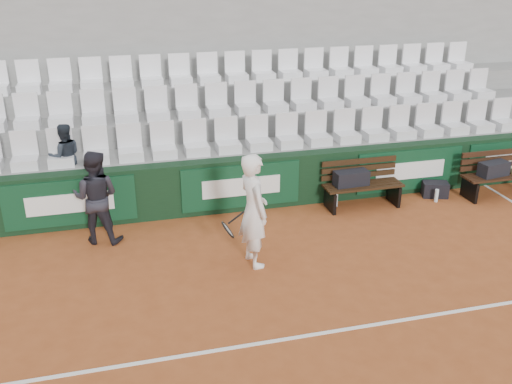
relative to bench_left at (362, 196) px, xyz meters
name	(u,v)px	position (x,y,z in m)	size (l,w,h in m)	color
ground	(325,333)	(-2.08, -3.51, -0.23)	(80.00, 80.00, 0.00)	#9D4B23
court_baseline	(325,333)	(-2.08, -3.51, -0.22)	(18.00, 0.06, 0.01)	white
back_barrier	(253,183)	(-2.01, 0.48, 0.28)	(18.00, 0.34, 1.00)	black
grandstand_tier_front	(242,171)	(-2.08, 1.11, 0.28)	(18.00, 0.95, 1.00)	gray
grandstand_tier_mid	(232,146)	(-2.08, 2.06, 0.50)	(18.00, 0.95, 1.45)	gray
grandstand_tier_back	(222,123)	(-2.08, 3.01, 0.72)	(18.00, 0.95, 1.90)	gray
grandstand_rear_wall	(216,62)	(-2.08, 3.64, 1.98)	(18.00, 0.30, 4.40)	#969794
seat_row_front	(244,134)	(-2.08, 0.94, 1.09)	(11.90, 0.44, 0.63)	silver
seat_row_mid	(233,99)	(-2.08, 1.89, 1.54)	(11.90, 0.44, 0.63)	white
seat_row_back	(223,68)	(-2.08, 2.84, 1.99)	(11.90, 0.44, 0.63)	white
bench_left	(362,196)	(0.00, 0.00, 0.00)	(1.50, 0.56, 0.45)	black
bench_right	(499,185)	(2.82, -0.20, 0.00)	(1.50, 0.56, 0.45)	black
sports_bag_left	(351,178)	(-0.24, 0.04, 0.36)	(0.65, 0.28, 0.28)	black
sports_bag_right	(494,169)	(2.64, -0.19, 0.36)	(0.59, 0.28, 0.28)	black
sports_bag_ground	(435,189)	(1.60, 0.09, -0.08)	(0.49, 0.30, 0.30)	black
water_bottle_near	(336,200)	(-0.48, 0.13, -0.09)	(0.08, 0.08, 0.27)	silver
water_bottle_far	(436,196)	(1.49, -0.15, -0.10)	(0.07, 0.07, 0.25)	silver
tennis_player	(253,210)	(-2.52, -1.55, 0.67)	(0.76, 0.72, 1.79)	white
ball_kid	(96,197)	(-4.82, -0.20, 0.57)	(0.77, 0.60, 1.58)	#212129
spectator_c	(62,132)	(-5.31, 0.99, 1.36)	(0.57, 0.45, 1.18)	#1E252E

